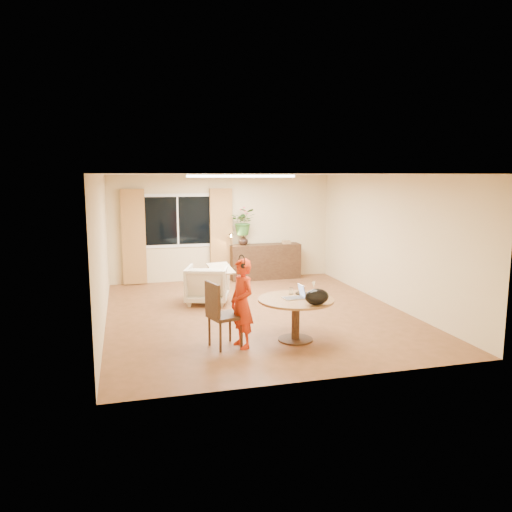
{
  "coord_description": "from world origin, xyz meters",
  "views": [
    {
      "loc": [
        -2.37,
        -8.86,
        2.58
      ],
      "look_at": [
        -0.06,
        -0.2,
        1.13
      ],
      "focal_mm": 35.0,
      "sensor_mm": 36.0,
      "label": 1
    }
  ],
  "objects_px": {
    "sideboard": "(265,262)",
    "dining_table": "(296,308)",
    "armchair": "(207,284)",
    "dining_chair": "(225,314)",
    "child": "(242,303)"
  },
  "relations": [
    {
      "from": "dining_chair",
      "to": "dining_table",
      "type": "bearing_deg",
      "value": -16.77
    },
    {
      "from": "armchair",
      "to": "sideboard",
      "type": "bearing_deg",
      "value": -114.32
    },
    {
      "from": "dining_chair",
      "to": "sideboard",
      "type": "xyz_separation_m",
      "value": [
        1.98,
        4.71,
        -0.07
      ]
    },
    {
      "from": "dining_chair",
      "to": "armchair",
      "type": "height_order",
      "value": "dining_chair"
    },
    {
      "from": "dining_table",
      "to": "armchair",
      "type": "xyz_separation_m",
      "value": [
        -0.96,
        2.68,
        -0.15
      ]
    },
    {
      "from": "child",
      "to": "armchair",
      "type": "relative_size",
      "value": 1.6
    },
    {
      "from": "dining_table",
      "to": "dining_chair",
      "type": "bearing_deg",
      "value": -179.72
    },
    {
      "from": "dining_chair",
      "to": "armchair",
      "type": "bearing_deg",
      "value": 69.28
    },
    {
      "from": "dining_table",
      "to": "child",
      "type": "bearing_deg",
      "value": -175.11
    },
    {
      "from": "sideboard",
      "to": "dining_table",
      "type": "bearing_deg",
      "value": -100.24
    },
    {
      "from": "sideboard",
      "to": "armchair",
      "type": "bearing_deg",
      "value": -131.74
    },
    {
      "from": "child",
      "to": "sideboard",
      "type": "bearing_deg",
      "value": 142.25
    },
    {
      "from": "armchair",
      "to": "sideboard",
      "type": "distance_m",
      "value": 2.71
    },
    {
      "from": "dining_chair",
      "to": "child",
      "type": "bearing_deg",
      "value": -32.96
    },
    {
      "from": "dining_table",
      "to": "armchair",
      "type": "relative_size",
      "value": 1.4
    }
  ]
}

